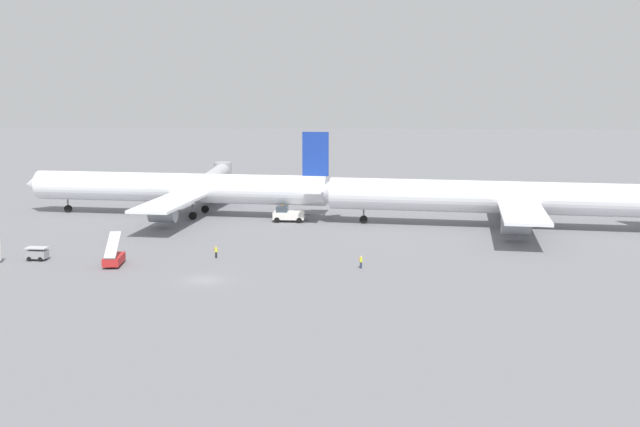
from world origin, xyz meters
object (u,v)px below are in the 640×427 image
object	(u,v)px
airliner_being_pushed	(504,198)
gse_stair_truck_yellow	(114,258)
gse_baggage_cart_near_cluster	(37,254)
jet_bridge	(217,175)
ground_crew_marshaller_foreground	(216,252)
airliner_at_gate_left	(182,188)
ground_crew_wing_walker_right	(361,262)
pushback_tug	(288,214)

from	to	relation	value
airliner_being_pushed	gse_stair_truck_yellow	xyz separation A→B (m)	(-53.22, -28.78, -3.81)
airliner_being_pushed	gse_baggage_cart_near_cluster	xyz separation A→B (m)	(-64.14, -26.53, -3.97)
gse_baggage_cart_near_cluster	jet_bridge	distance (m)	61.04
airliner_being_pushed	ground_crew_marshaller_foreground	bearing A→B (deg)	-150.10
gse_baggage_cart_near_cluster	jet_bridge	size ratio (longest dim) A/B	0.12
gse_baggage_cart_near_cluster	jet_bridge	bearing A→B (deg)	79.03
airliner_at_gate_left	gse_baggage_cart_near_cluster	world-z (taller)	airliner_at_gate_left
ground_crew_wing_walker_right	airliner_being_pushed	bearing A→B (deg)	51.82
gse_stair_truck_yellow	ground_crew_wing_walker_right	size ratio (longest dim) A/B	2.99
ground_crew_marshaller_foreground	airliner_being_pushed	bearing A→B (deg)	29.90
pushback_tug	gse_baggage_cart_near_cluster	world-z (taller)	pushback_tug
pushback_tug	jet_bridge	size ratio (longest dim) A/B	0.37
ground_crew_marshaller_foreground	ground_crew_wing_walker_right	xyz separation A→B (m)	(19.07, -4.48, 0.01)
airliner_being_pushed	ground_crew_wing_walker_right	bearing A→B (deg)	-128.18
gse_stair_truck_yellow	ground_crew_wing_walker_right	bearing A→B (deg)	1.09
airliner_being_pushed	gse_baggage_cart_near_cluster	size ratio (longest dim) A/B	21.36
ground_crew_wing_walker_right	jet_bridge	distance (m)	68.67
gse_baggage_cart_near_cluster	ground_crew_marshaller_foreground	bearing A→B (deg)	7.02
pushback_tug	gse_stair_truck_yellow	world-z (taller)	gse_stair_truck_yellow
jet_bridge	ground_crew_wing_walker_right	bearing A→B (deg)	-63.71
gse_baggage_cart_near_cluster	gse_stair_truck_yellow	xyz separation A→B (m)	(10.92, -2.25, 0.16)
ground_crew_marshaller_foreground	gse_stair_truck_yellow	bearing A→B (deg)	-157.07
airliner_at_gate_left	airliner_being_pushed	size ratio (longest dim) A/B	0.96
jet_bridge	airliner_being_pushed	bearing A→B (deg)	-32.37
airliner_at_gate_left	pushback_tug	world-z (taller)	airliner_at_gate_left
gse_baggage_cart_near_cluster	ground_crew_wing_walker_right	bearing A→B (deg)	-2.27
airliner_being_pushed	ground_crew_marshaller_foreground	size ratio (longest dim) A/B	37.50
ground_crew_wing_walker_right	jet_bridge	xyz separation A→B (m)	(-30.38, 61.50, 3.26)
airliner_at_gate_left	ground_crew_marshaller_foreground	size ratio (longest dim) A/B	35.83
gse_stair_truck_yellow	ground_crew_marshaller_foreground	bearing A→B (deg)	22.93
gse_baggage_cart_near_cluster	gse_stair_truck_yellow	size ratio (longest dim) A/B	0.58
airliner_at_gate_left	ground_crew_wing_walker_right	xyz separation A→B (m)	(31.42, -36.15, -3.94)
gse_stair_truck_yellow	ground_crew_wing_walker_right	xyz separation A→B (m)	(31.06, 0.59, -0.19)
airliner_at_gate_left	gse_baggage_cart_near_cluster	bearing A→B (deg)	-107.01
gse_baggage_cart_near_cluster	jet_bridge	world-z (taller)	jet_bridge
pushback_tug	gse_stair_truck_yellow	distance (m)	37.25
airliner_at_gate_left	airliner_being_pushed	xyz separation A→B (m)	(53.59, -7.96, 0.06)
pushback_tug	ground_crew_wing_walker_right	world-z (taller)	pushback_tug
pushback_tug	ground_crew_wing_walker_right	xyz separation A→B (m)	(12.50, -31.71, -0.37)
airliner_being_pushed	ground_crew_marshaller_foreground	world-z (taller)	airliner_being_pushed
gse_baggage_cart_near_cluster	pushback_tug	bearing A→B (deg)	45.55
airliner_being_pushed	gse_baggage_cart_near_cluster	distance (m)	69.52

